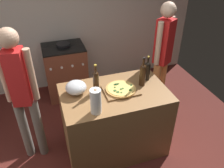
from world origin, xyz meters
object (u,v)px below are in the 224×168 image
(wine_bottle_clear, at_px, (96,80))
(person_in_red, at_px, (163,54))
(pizza, at_px, (121,89))
(wine_bottle_green, at_px, (147,70))
(mixing_bowl, at_px, (76,87))
(person_in_stripes, at_px, (22,92))
(stove, at_px, (66,71))
(paper_towel_roll, at_px, (96,101))
(wine_bottle_amber, at_px, (143,74))

(wine_bottle_clear, bearing_deg, person_in_red, 22.56)
(pizza, xyz_separation_m, wine_bottle_clear, (-0.27, 0.08, 0.12))
(wine_bottle_clear, xyz_separation_m, wine_bottle_green, (0.67, 0.06, -0.01))
(mixing_bowl, height_order, wine_bottle_green, wine_bottle_green)
(person_in_stripes, bearing_deg, stove, 63.35)
(stove, bearing_deg, paper_towel_roll, -86.75)
(stove, height_order, person_in_stripes, person_in_stripes)
(paper_towel_roll, xyz_separation_m, wine_bottle_clear, (0.10, 0.36, 0.01))
(pizza, distance_m, wine_bottle_amber, 0.32)
(paper_towel_roll, relative_size, wine_bottle_amber, 0.76)
(stove, relative_size, person_in_red, 0.55)
(wine_bottle_amber, bearing_deg, paper_towel_roll, -154.48)
(mixing_bowl, bearing_deg, person_in_stripes, 172.60)
(stove, bearing_deg, wine_bottle_green, -56.04)
(paper_towel_roll, distance_m, stove, 1.81)
(stove, bearing_deg, person_in_red, -34.02)
(mixing_bowl, xyz_separation_m, wine_bottle_amber, (0.79, -0.09, 0.08))
(person_in_stripes, bearing_deg, person_in_red, 10.16)
(wine_bottle_clear, relative_size, person_in_stripes, 0.21)
(pizza, distance_m, person_in_red, 1.00)
(pizza, relative_size, stove, 0.37)
(pizza, bearing_deg, person_in_stripes, 169.53)
(mixing_bowl, distance_m, stove, 1.40)
(wine_bottle_green, bearing_deg, wine_bottle_clear, -175.31)
(wine_bottle_green, distance_m, stove, 1.66)
(paper_towel_roll, bearing_deg, stove, 93.25)
(mixing_bowl, height_order, wine_bottle_amber, wine_bottle_amber)
(person_in_red, bearing_deg, paper_towel_roll, -145.81)
(paper_towel_roll, bearing_deg, pizza, 36.67)
(paper_towel_roll, distance_m, wine_bottle_clear, 0.37)
(wine_bottle_clear, relative_size, stove, 0.37)
(pizza, distance_m, wine_bottle_green, 0.44)
(mixing_bowl, distance_m, paper_towel_roll, 0.43)
(pizza, relative_size, wine_bottle_amber, 0.96)
(pizza, height_order, person_in_red, person_in_red)
(person_in_stripes, bearing_deg, wine_bottle_green, -2.39)
(pizza, height_order, mixing_bowl, mixing_bowl)
(wine_bottle_green, relative_size, person_in_stripes, 0.19)
(pizza, height_order, person_in_stripes, person_in_stripes)
(mixing_bowl, bearing_deg, wine_bottle_clear, -10.25)
(paper_towel_roll, bearing_deg, wine_bottle_amber, 25.52)
(wine_bottle_amber, bearing_deg, stove, 118.62)
(person_in_red, bearing_deg, pizza, -146.97)
(paper_towel_roll, height_order, wine_bottle_green, wine_bottle_green)
(wine_bottle_clear, distance_m, person_in_stripes, 0.82)
(wine_bottle_amber, distance_m, stove, 1.69)
(person_in_red, bearing_deg, mixing_bowl, -162.58)
(wine_bottle_clear, height_order, person_in_stripes, person_in_stripes)
(mixing_bowl, relative_size, paper_towel_roll, 0.86)
(wine_bottle_clear, xyz_separation_m, person_in_stripes, (-0.81, 0.12, -0.06))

